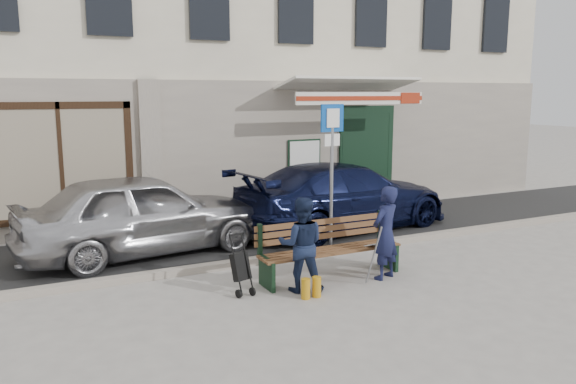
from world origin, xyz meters
TOP-DOWN VIEW (x-y plane):
  - ground at (0.00, 0.00)m, footprint 80.00×80.00m
  - asphalt_lane at (0.00, 3.10)m, footprint 60.00×3.20m
  - curb at (0.00, 1.50)m, footprint 60.00×0.18m
  - building at (0.01, 8.45)m, footprint 20.00×8.27m
  - car_silver at (-2.00, 2.99)m, footprint 4.66×2.34m
  - car_navy at (2.29, 3.03)m, footprint 5.23×2.68m
  - parking_sign at (1.26, 1.80)m, footprint 0.50×0.10m
  - bench at (0.33, 0.33)m, footprint 2.40×1.17m
  - man at (1.13, -0.09)m, footprint 0.64×0.53m
  - woman at (-0.32, -0.01)m, footprint 0.86×0.79m
  - stroller at (-1.17, 0.28)m, footprint 0.31×0.40m

SIDE VIEW (x-z plane):
  - ground at x=0.00m, z-range 0.00..0.00m
  - asphalt_lane at x=0.00m, z-range 0.00..0.01m
  - curb at x=0.00m, z-range 0.00..0.12m
  - stroller at x=-1.17m, z-range -0.05..0.83m
  - bench at x=0.33m, z-range -0.03..0.95m
  - woman at x=-0.32m, z-range 0.00..1.42m
  - car_navy at x=2.29m, z-range 0.00..1.45m
  - man at x=1.13m, z-range 0.00..1.49m
  - car_silver at x=-2.00m, z-range 0.00..1.52m
  - parking_sign at x=1.26m, z-range 0.47..3.19m
  - building at x=0.01m, z-range -0.03..9.97m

